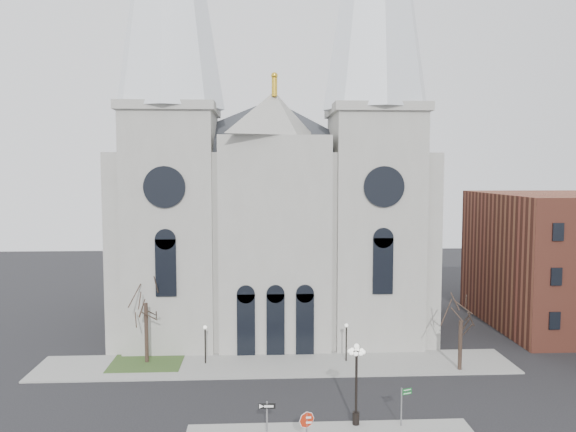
{
  "coord_description": "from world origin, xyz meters",
  "views": [
    {
      "loc": [
        -1.33,
        -35.07,
        16.47
      ],
      "look_at": [
        0.83,
        8.0,
        12.92
      ],
      "focal_mm": 35.0,
      "sensor_mm": 36.0,
      "label": 1
    }
  ],
  "objects_px": {
    "globe_lamp": "(356,374)",
    "street_name_sign": "(403,403)",
    "one_way_sign": "(267,414)",
    "stop_sign": "(307,425)"
  },
  "relations": [
    {
      "from": "globe_lamp",
      "to": "street_name_sign",
      "type": "bearing_deg",
      "value": -5.21
    },
    {
      "from": "globe_lamp",
      "to": "one_way_sign",
      "type": "bearing_deg",
      "value": -163.17
    },
    {
      "from": "stop_sign",
      "to": "one_way_sign",
      "type": "xyz_separation_m",
      "value": [
        -2.22,
        2.21,
        -0.31
      ]
    },
    {
      "from": "stop_sign",
      "to": "street_name_sign",
      "type": "bearing_deg",
      "value": 27.3
    },
    {
      "from": "street_name_sign",
      "to": "globe_lamp",
      "type": "bearing_deg",
      "value": 155.15
    },
    {
      "from": "globe_lamp",
      "to": "street_name_sign",
      "type": "distance_m",
      "value": 3.52
    },
    {
      "from": "stop_sign",
      "to": "one_way_sign",
      "type": "bearing_deg",
      "value": 132.78
    },
    {
      "from": "stop_sign",
      "to": "street_name_sign",
      "type": "distance_m",
      "value": 7.45
    },
    {
      "from": "globe_lamp",
      "to": "street_name_sign",
      "type": "height_order",
      "value": "globe_lamp"
    },
    {
      "from": "globe_lamp",
      "to": "one_way_sign",
      "type": "relative_size",
      "value": 2.23
    }
  ]
}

